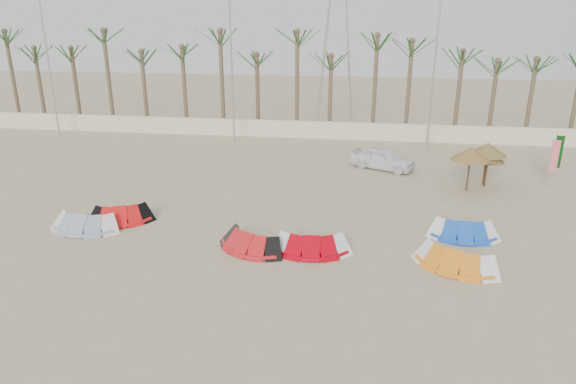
# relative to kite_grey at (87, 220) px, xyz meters

# --- Properties ---
(ground) EXTENTS (120.00, 120.00, 0.00)m
(ground) POSITION_rel_kite_grey_xyz_m (8.83, -3.51, -0.42)
(ground) COLOR tan
(ground) RESTS_ON ground
(boundary_wall) EXTENTS (60.00, 0.30, 1.30)m
(boundary_wall) POSITION_rel_kite_grey_xyz_m (8.83, 18.49, 0.23)
(boundary_wall) COLOR beige
(boundary_wall) RESTS_ON ground
(palm_line) EXTENTS (52.00, 4.00, 7.70)m
(palm_line) POSITION_rel_kite_grey_xyz_m (9.50, 19.99, 6.03)
(palm_line) COLOR brown
(palm_line) RESTS_ON ground
(lamp_a) EXTENTS (1.25, 0.14, 11.00)m
(lamp_a) POSITION_rel_kite_grey_xyz_m (-11.13, 16.49, 5.35)
(lamp_a) COLOR #A5A8AD
(lamp_a) RESTS_ON ground
(lamp_b) EXTENTS (1.25, 0.14, 11.00)m
(lamp_b) POSITION_rel_kite_grey_xyz_m (2.87, 16.49, 5.35)
(lamp_b) COLOR #A5A8AD
(lamp_b) RESTS_ON ground
(lamp_c) EXTENTS (1.25, 0.14, 11.00)m
(lamp_c) POSITION_rel_kite_grey_xyz_m (16.87, 16.49, 5.35)
(lamp_c) COLOR #A5A8AD
(lamp_c) RESTS_ON ground
(pylon) EXTENTS (3.00, 3.00, 14.00)m
(pylon) POSITION_rel_kite_grey_xyz_m (9.83, 24.49, -0.42)
(pylon) COLOR #A5A8AD
(pylon) RESTS_ON ground
(kite_grey) EXTENTS (3.20, 1.64, 0.90)m
(kite_grey) POSITION_rel_kite_grey_xyz_m (0.00, 0.00, 0.00)
(kite_grey) COLOR #8A94A6
(kite_grey) RESTS_ON ground
(kite_red_left) EXTENTS (3.27, 2.29, 0.90)m
(kite_red_left) POSITION_rel_kite_grey_xyz_m (1.23, 1.12, -0.00)
(kite_red_left) COLOR red
(kite_red_left) RESTS_ON ground
(kite_red_mid) EXTENTS (3.44, 2.55, 0.90)m
(kite_red_mid) POSITION_rel_kite_grey_xyz_m (7.75, -0.93, -0.00)
(kite_red_mid) COLOR red
(kite_red_mid) RESTS_ON ground
(kite_red_right) EXTENTS (3.24, 1.70, 0.90)m
(kite_red_right) POSITION_rel_kite_grey_xyz_m (10.29, -0.81, 0.00)
(kite_red_right) COLOR #B3000E
(kite_red_right) RESTS_ON ground
(kite_orange) EXTENTS (3.67, 2.69, 0.90)m
(kite_orange) POSITION_rel_kite_grey_xyz_m (15.84, -1.36, 0.00)
(kite_orange) COLOR orange
(kite_orange) RESTS_ON ground
(kite_blue) EXTENTS (2.98, 1.62, 0.90)m
(kite_blue) POSITION_rel_kite_grey_xyz_m (16.67, 1.49, -0.00)
(kite_blue) COLOR blue
(kite_blue) RESTS_ON ground
(parasol_left) EXTENTS (2.12, 2.12, 2.45)m
(parasol_left) POSITION_rel_kite_grey_xyz_m (17.97, 7.65, 1.67)
(parasol_left) COLOR #4C331E
(parasol_left) RESTS_ON ground
(parasol_mid) EXTENTS (2.13, 2.13, 2.44)m
(parasol_mid) POSITION_rel_kite_grey_xyz_m (19.07, 8.78, 1.67)
(parasol_mid) COLOR #4C331E
(parasol_mid) RESTS_ON ground
(parasol_right) EXTENTS (1.81, 1.81, 2.17)m
(parasol_right) POSITION_rel_kite_grey_xyz_m (19.09, 8.50, 1.39)
(parasol_right) COLOR #4C331E
(parasol_right) RESTS_ON ground
(flag_pink) EXTENTS (0.45, 0.08, 2.81)m
(flag_pink) POSITION_rel_kite_grey_xyz_m (22.66, 8.96, 1.25)
(flag_pink) COLOR #A5A8AD
(flag_pink) RESTS_ON ground
(flag_green) EXTENTS (0.45, 0.11, 2.87)m
(flag_green) POSITION_rel_kite_grey_xyz_m (23.14, 9.94, 1.28)
(flag_green) COLOR #A5A8AD
(flag_green) RESTS_ON ground
(car) EXTENTS (4.26, 3.08, 1.35)m
(car) POSITION_rel_kite_grey_xyz_m (13.54, 11.12, 0.26)
(car) COLOR white
(car) RESTS_ON ground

